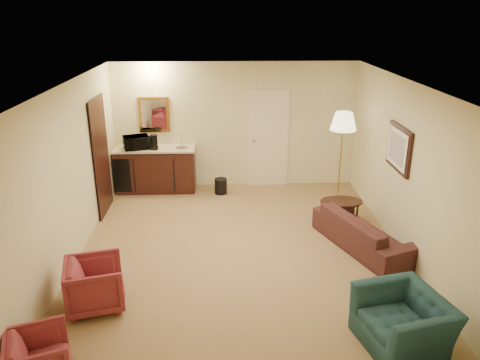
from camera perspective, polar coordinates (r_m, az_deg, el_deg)
The scene contains 12 objects.
ground at distance 7.40m, azimuth 0.14°, elevation -8.80°, with size 6.00×6.00×0.00m, color #997C4E.
room_walls at distance 7.47m, azimuth -0.84°, elevation 5.70°, with size 5.02×6.01×2.61m.
wetbar_cabinet at distance 9.80m, azimuth -10.21°, elevation 1.29°, with size 1.64×0.58×0.92m, color #371311.
sofa at distance 7.65m, azimuth 14.93°, elevation -5.46°, with size 1.87×0.55×0.73m, color black.
teal_armchair at distance 5.68m, azimuth 19.39°, elevation -15.10°, with size 0.96×0.63×0.84m, color #1C3F47.
rose_chair_near at distance 6.29m, azimuth -17.27°, elevation -11.80°, with size 0.69×0.65×0.71m, color maroon.
rose_chair_far at distance 5.42m, azimuth -23.35°, elevation -19.14°, with size 0.59×0.56×0.61m, color maroon.
coffee_table at distance 8.45m, azimuth 12.16°, elevation -3.81°, with size 0.74×0.50×0.43m, color black.
floor_lamp at distance 9.01m, azimuth 12.16°, elevation 2.47°, with size 0.48×0.48×1.82m, color #AF8D3A.
waste_bin at distance 9.59m, azimuth -2.36°, elevation -0.75°, with size 0.25×0.25×0.31m, color black.
microwave at distance 9.63m, azimuth -12.56°, elevation 4.67°, with size 0.49×0.27×0.33m, color black.
coffee_maker at distance 9.53m, azimuth -10.46°, elevation 4.55°, with size 0.16×0.16×0.29m, color black.
Camera 1 is at (-0.27, -6.46, 3.61)m, focal length 35.00 mm.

